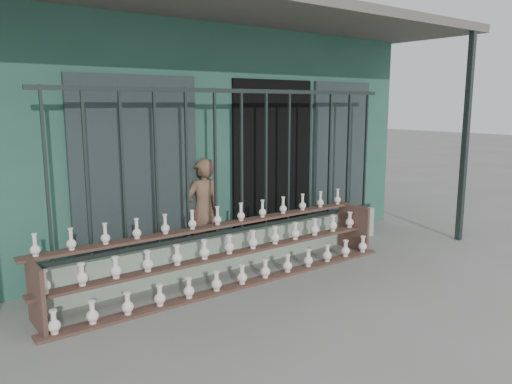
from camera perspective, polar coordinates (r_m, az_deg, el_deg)
ground at (r=5.64m, az=6.29°, el=-11.50°), size 60.00×60.00×0.00m
workshop_building at (r=8.81m, az=-12.90°, el=6.93°), size 7.40×6.60×3.21m
parapet_wall at (r=6.52m, az=-1.61°, el=-6.35°), size 5.00×0.20×0.45m
security_fence at (r=6.29m, az=-1.66°, el=3.51°), size 5.00×0.04×1.80m
shelf_rack at (r=5.89m, az=-2.98°, el=-6.76°), size 4.50×0.68×0.85m
elderly_woman at (r=6.55m, az=-6.02°, el=-2.14°), size 0.50×0.33×1.38m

